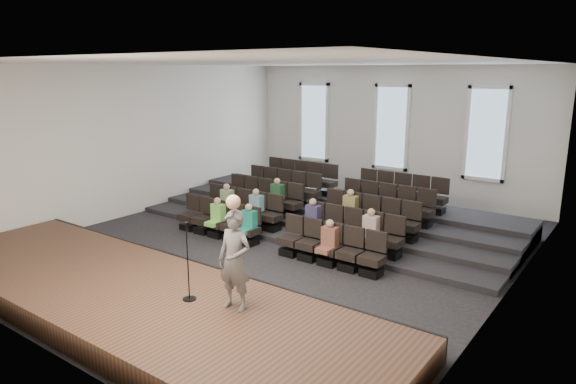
# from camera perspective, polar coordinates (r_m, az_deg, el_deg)

# --- Properties ---
(ground) EXTENTS (14.00, 14.00, 0.00)m
(ground) POSITION_cam_1_polar(r_m,az_deg,el_deg) (14.64, -0.69, -5.78)
(ground) COLOR black
(ground) RESTS_ON ground
(ceiling) EXTENTS (12.00, 14.00, 0.02)m
(ceiling) POSITION_cam_1_polar(r_m,az_deg,el_deg) (13.84, -0.75, 14.23)
(ceiling) COLOR white
(ceiling) RESTS_ON ground
(wall_back) EXTENTS (12.00, 0.04, 5.00)m
(wall_back) POSITION_cam_1_polar(r_m,az_deg,el_deg) (20.04, 11.46, 6.49)
(wall_back) COLOR silver
(wall_back) RESTS_ON ground
(wall_front) EXTENTS (12.00, 0.04, 5.00)m
(wall_front) POSITION_cam_1_polar(r_m,az_deg,el_deg) (9.51, -26.96, -2.10)
(wall_front) COLOR silver
(wall_front) RESTS_ON ground
(wall_left) EXTENTS (0.04, 14.00, 5.00)m
(wall_left) POSITION_cam_1_polar(r_m,az_deg,el_deg) (18.24, -16.13, 5.59)
(wall_left) COLOR silver
(wall_left) RESTS_ON ground
(wall_right) EXTENTS (0.04, 14.00, 5.00)m
(wall_right) POSITION_cam_1_polar(r_m,az_deg,el_deg) (11.54, 23.99, 0.71)
(wall_right) COLOR silver
(wall_right) RESTS_ON ground
(stage) EXTENTS (11.80, 3.60, 0.50)m
(stage) POSITION_cam_1_polar(r_m,az_deg,el_deg) (11.18, -16.84, -11.24)
(stage) COLOR #4E3221
(stage) RESTS_ON ground
(stage_lip) EXTENTS (11.80, 0.06, 0.52)m
(stage_lip) POSITION_cam_1_polar(r_m,az_deg,el_deg) (12.22, -10.18, -8.71)
(stage_lip) COLOR black
(stage_lip) RESTS_ON ground
(risers) EXTENTS (11.80, 4.80, 0.60)m
(risers) POSITION_cam_1_polar(r_m,az_deg,el_deg) (17.12, 5.67, -2.32)
(risers) COLOR black
(risers) RESTS_ON ground
(seating_rows) EXTENTS (6.80, 4.70, 1.67)m
(seating_rows) POSITION_cam_1_polar(r_m,az_deg,el_deg) (15.65, 2.68, -1.92)
(seating_rows) COLOR black
(seating_rows) RESTS_ON ground
(windows) EXTENTS (8.44, 0.10, 3.24)m
(windows) POSITION_cam_1_polar(r_m,az_deg,el_deg) (19.96, 11.40, 7.05)
(windows) COLOR white
(windows) RESTS_ON wall_back
(audience) EXTENTS (5.45, 2.64, 1.10)m
(audience) POSITION_cam_1_polar(r_m,az_deg,el_deg) (14.74, -0.38, -2.33)
(audience) COLOR #79D856
(audience) RESTS_ON seating_rows
(speaker) EXTENTS (0.72, 0.51, 1.87)m
(speaker) POSITION_cam_1_polar(r_m,az_deg,el_deg) (9.44, -5.94, -7.58)
(speaker) COLOR #5D5A58
(speaker) RESTS_ON stage
(mic_stand) EXTENTS (0.26, 0.26, 1.57)m
(mic_stand) POSITION_cam_1_polar(r_m,az_deg,el_deg) (10.09, -11.00, -9.23)
(mic_stand) COLOR black
(mic_stand) RESTS_ON stage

